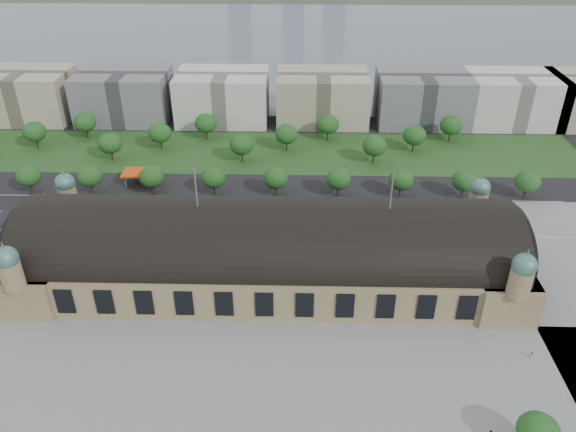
{
  "coord_description": "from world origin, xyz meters",
  "views": [
    {
      "loc": [
        9.33,
        -138.47,
        106.36
      ],
      "look_at": [
        5.64,
        14.29,
        14.0
      ],
      "focal_mm": 35.0,
      "sensor_mm": 36.0,
      "label": 1
    }
  ],
  "objects_px": {
    "parked_car_3": "(174,238)",
    "bus_west": "(221,219)",
    "parked_car_5": "(157,235)",
    "bus_mid": "(277,219)",
    "traffic_car_5": "(409,202)",
    "parked_car_4": "(128,231)",
    "parked_car_1": "(80,236)",
    "traffic_car_1": "(45,196)",
    "traffic_car_6": "(466,227)",
    "petrol_station": "(146,173)",
    "parked_car_0": "(113,230)",
    "parked_car_6": "(219,238)",
    "bus_east": "(386,221)",
    "traffic_car_4": "(310,218)",
    "traffic_car_3": "(201,205)",
    "pedestrian_0": "(531,355)",
    "parked_car_2": "(92,231)",
    "traffic_car_2": "(124,224)"
  },
  "relations": [
    {
      "from": "traffic_car_6",
      "to": "traffic_car_3",
      "type": "bearing_deg",
      "value": -99.97
    },
    {
      "from": "traffic_car_6",
      "to": "parked_car_6",
      "type": "xyz_separation_m",
      "value": [
        -86.09,
        -9.2,
        0.12
      ]
    },
    {
      "from": "parked_car_1",
      "to": "parked_car_4",
      "type": "relative_size",
      "value": 1.23
    },
    {
      "from": "traffic_car_6",
      "to": "parked_car_6",
      "type": "distance_m",
      "value": 86.58
    },
    {
      "from": "traffic_car_4",
      "to": "parked_car_6",
      "type": "height_order",
      "value": "parked_car_6"
    },
    {
      "from": "traffic_car_3",
      "to": "bus_east",
      "type": "xyz_separation_m",
      "value": [
        68.01,
        -11.79,
        1.04
      ]
    },
    {
      "from": "traffic_car_2",
      "to": "parked_car_1",
      "type": "bearing_deg",
      "value": -49.58
    },
    {
      "from": "petrol_station",
      "to": "parked_car_5",
      "type": "distance_m",
      "value": 45.31
    },
    {
      "from": "parked_car_1",
      "to": "parked_car_3",
      "type": "bearing_deg",
      "value": 58.59
    },
    {
      "from": "parked_car_0",
      "to": "parked_car_3",
      "type": "bearing_deg",
      "value": 55.78
    },
    {
      "from": "parked_car_1",
      "to": "bus_west",
      "type": "distance_m",
      "value": 48.48
    },
    {
      "from": "petrol_station",
      "to": "parked_car_5",
      "type": "xyz_separation_m",
      "value": [
        14.25,
        -42.96,
        -2.24
      ]
    },
    {
      "from": "traffic_car_1",
      "to": "bus_mid",
      "type": "bearing_deg",
      "value": -99.5
    },
    {
      "from": "parked_car_5",
      "to": "bus_mid",
      "type": "relative_size",
      "value": 0.39
    },
    {
      "from": "parked_car_0",
      "to": "pedestrian_0",
      "type": "relative_size",
      "value": 2.7
    },
    {
      "from": "parked_car_3",
      "to": "parked_car_4",
      "type": "xyz_separation_m",
      "value": [
        -17.16,
        4.0,
        0.03
      ]
    },
    {
      "from": "traffic_car_5",
      "to": "parked_car_0",
      "type": "xyz_separation_m",
      "value": [
        -106.74,
        -22.34,
        -0.0
      ]
    },
    {
      "from": "traffic_car_1",
      "to": "traffic_car_5",
      "type": "relative_size",
      "value": 1.03
    },
    {
      "from": "traffic_car_5",
      "to": "parked_car_3",
      "type": "relative_size",
      "value": 1.07
    },
    {
      "from": "petrol_station",
      "to": "pedestrian_0",
      "type": "relative_size",
      "value": 7.94
    },
    {
      "from": "traffic_car_3",
      "to": "traffic_car_4",
      "type": "height_order",
      "value": "traffic_car_4"
    },
    {
      "from": "traffic_car_3",
      "to": "parked_car_5",
      "type": "relative_size",
      "value": 0.85
    },
    {
      "from": "parked_car_1",
      "to": "parked_car_5",
      "type": "distance_m",
      "value": 26.34
    },
    {
      "from": "parked_car_1",
      "to": "parked_car_6",
      "type": "relative_size",
      "value": 1.03
    },
    {
      "from": "parked_car_1",
      "to": "bus_east",
      "type": "height_order",
      "value": "bus_east"
    },
    {
      "from": "traffic_car_1",
      "to": "traffic_car_6",
      "type": "height_order",
      "value": "traffic_car_1"
    },
    {
      "from": "traffic_car_5",
      "to": "parked_car_4",
      "type": "bearing_deg",
      "value": 99.27
    },
    {
      "from": "traffic_car_3",
      "to": "parked_car_6",
      "type": "relative_size",
      "value": 0.77
    },
    {
      "from": "bus_east",
      "to": "parked_car_0",
      "type": "bearing_deg",
      "value": 94.76
    },
    {
      "from": "bus_east",
      "to": "traffic_car_1",
      "type": "bearing_deg",
      "value": 83.21
    },
    {
      "from": "parked_car_5",
      "to": "bus_east",
      "type": "relative_size",
      "value": 0.43
    },
    {
      "from": "traffic_car_5",
      "to": "bus_mid",
      "type": "distance_m",
      "value": 51.75
    },
    {
      "from": "parked_car_4",
      "to": "bus_west",
      "type": "relative_size",
      "value": 0.45
    },
    {
      "from": "petrol_station",
      "to": "bus_east",
      "type": "height_order",
      "value": "petrol_station"
    },
    {
      "from": "parked_car_4",
      "to": "traffic_car_1",
      "type": "bearing_deg",
      "value": -151.03
    },
    {
      "from": "petrol_station",
      "to": "parked_car_1",
      "type": "bearing_deg",
      "value": -105.23
    },
    {
      "from": "traffic_car_3",
      "to": "bus_east",
      "type": "bearing_deg",
      "value": -105.03
    },
    {
      "from": "parked_car_2",
      "to": "bus_west",
      "type": "bearing_deg",
      "value": 72.73
    },
    {
      "from": "parked_car_3",
      "to": "bus_west",
      "type": "xyz_separation_m",
      "value": [
        14.75,
        11.0,
        0.72
      ]
    },
    {
      "from": "parked_car_2",
      "to": "parked_car_6",
      "type": "distance_m",
      "value": 45.27
    },
    {
      "from": "traffic_car_3",
      "to": "parked_car_2",
      "type": "height_order",
      "value": "parked_car_2"
    },
    {
      "from": "parked_car_0",
      "to": "parked_car_6",
      "type": "relative_size",
      "value": 0.83
    },
    {
      "from": "petrol_station",
      "to": "bus_mid",
      "type": "bearing_deg",
      "value": -31.06
    },
    {
      "from": "traffic_car_1",
      "to": "parked_car_1",
      "type": "bearing_deg",
      "value": -138.84
    },
    {
      "from": "bus_west",
      "to": "bus_east",
      "type": "relative_size",
      "value": 0.88
    },
    {
      "from": "parked_car_2",
      "to": "bus_mid",
      "type": "distance_m",
      "value": 64.91
    },
    {
      "from": "petrol_station",
      "to": "traffic_car_5",
      "type": "distance_m",
      "value": 106.23
    },
    {
      "from": "traffic_car_4",
      "to": "parked_car_5",
      "type": "relative_size",
      "value": 0.93
    },
    {
      "from": "parked_car_1",
      "to": "pedestrian_0",
      "type": "height_order",
      "value": "pedestrian_0"
    },
    {
      "from": "traffic_car_5",
      "to": "parked_car_5",
      "type": "distance_m",
      "value": 93.82
    }
  ]
}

